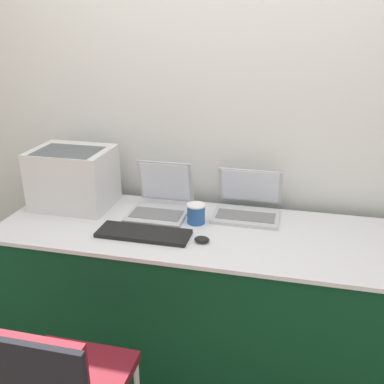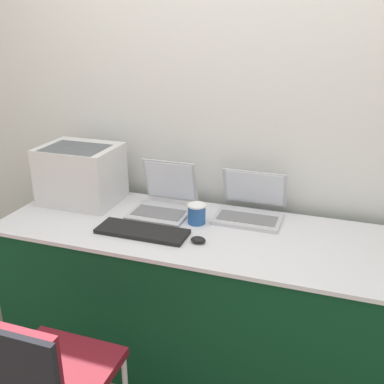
# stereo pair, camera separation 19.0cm
# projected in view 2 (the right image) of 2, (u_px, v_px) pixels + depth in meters

# --- Properties ---
(wall_back) EXTENTS (8.00, 0.05, 2.60)m
(wall_back) POSITION_uv_depth(u_px,v_px,m) (232.00, 107.00, 2.40)
(wall_back) COLOR silver
(wall_back) RESTS_ON ground_plane
(table) EXTENTS (2.09, 0.69, 0.77)m
(table) POSITION_uv_depth(u_px,v_px,m) (206.00, 297.00, 2.34)
(table) COLOR #0C381E
(table) RESTS_ON ground_plane
(printer) EXTENTS (0.41, 0.33, 0.32)m
(printer) POSITION_uv_depth(u_px,v_px,m) (81.00, 172.00, 2.49)
(printer) COLOR silver
(printer) RESTS_ON table
(laptop_left) EXTENTS (0.30, 0.33, 0.26)m
(laptop_left) POSITION_uv_depth(u_px,v_px,m) (164.00, 201.00, 2.40)
(laptop_left) COLOR #B7B7BC
(laptop_left) RESTS_ON table
(laptop_right) EXTENTS (0.34, 0.31, 0.23)m
(laptop_right) POSITION_uv_depth(u_px,v_px,m) (250.00, 207.00, 2.34)
(laptop_right) COLOR #B7B7BC
(laptop_right) RESTS_ON table
(external_keyboard) EXTENTS (0.45, 0.16, 0.02)m
(external_keyboard) POSITION_uv_depth(u_px,v_px,m) (142.00, 231.00, 2.17)
(external_keyboard) COLOR black
(external_keyboard) RESTS_ON table
(coffee_cup) EXTENTS (0.09, 0.09, 0.10)m
(coffee_cup) POSITION_uv_depth(u_px,v_px,m) (197.00, 214.00, 2.26)
(coffee_cup) COLOR #285699
(coffee_cup) RESTS_ON table
(mouse) EXTENTS (0.07, 0.05, 0.03)m
(mouse) POSITION_uv_depth(u_px,v_px,m) (198.00, 240.00, 2.07)
(mouse) COLOR black
(mouse) RESTS_ON table
(chair) EXTENTS (0.45, 0.48, 0.86)m
(chair) POSITION_uv_depth(u_px,v_px,m) (29.00, 380.00, 1.59)
(chair) COLOR maroon
(chair) RESTS_ON ground_plane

